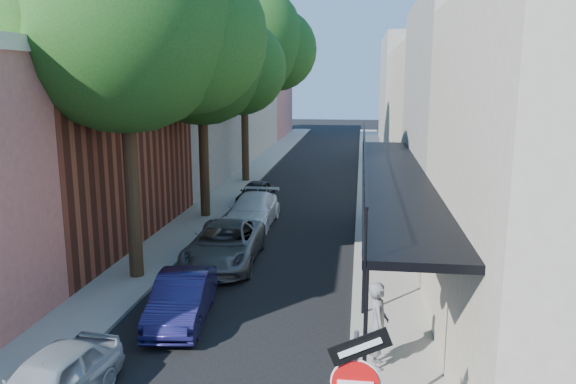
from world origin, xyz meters
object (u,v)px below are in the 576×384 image
(oak_near, at_px, (140,22))
(pedestrian, at_px, (378,325))
(parked_car_d, at_px, (253,211))
(parked_car_e, at_px, (256,192))
(oak_mid, at_px, (211,59))
(parked_car_c, at_px, (225,244))
(parked_car_b, at_px, (182,298))
(parked_car_a, at_px, (50,383))
(oak_far, at_px, (252,43))

(oak_near, xyz_separation_m, pedestrian, (6.97, -5.05, -6.79))
(parked_car_d, relative_size, parked_car_e, 1.37)
(oak_near, xyz_separation_m, oak_mid, (-0.05, 7.97, -0.82))
(parked_car_c, bearing_deg, oak_near, -142.96)
(oak_near, height_order, parked_car_d, oak_near)
(parked_car_d, bearing_deg, pedestrian, -65.77)
(oak_near, relative_size, parked_car_b, 3.04)
(oak_mid, xyz_separation_m, parked_car_a, (0.82, -15.33, -6.47))
(parked_car_c, xyz_separation_m, parked_car_d, (0.00, 5.07, -0.02))
(parked_car_a, distance_m, parked_car_c, 9.04)
(oak_far, height_order, parked_car_d, oak_far)
(parked_car_b, relative_size, pedestrian, 1.95)
(oak_near, bearing_deg, parked_car_c, 39.06)
(parked_car_a, bearing_deg, parked_car_e, 95.85)
(oak_far, relative_size, parked_car_e, 3.55)
(oak_near, height_order, parked_car_b, oak_near)
(oak_near, distance_m, parked_car_e, 13.21)
(oak_far, relative_size, parked_car_a, 3.44)
(parked_car_b, xyz_separation_m, pedestrian, (5.00, -1.97, 0.47))
(parked_car_a, relative_size, pedestrian, 1.79)
(oak_near, distance_m, parked_car_c, 7.62)
(oak_near, relative_size, parked_car_d, 2.49)
(parked_car_e, bearing_deg, parked_car_c, -79.53)
(oak_mid, xyz_separation_m, parked_car_b, (2.02, -11.05, -6.44))
(oak_near, height_order, parked_car_a, oak_near)
(oak_mid, distance_m, parked_car_a, 16.66)
(oak_near, relative_size, oak_far, 0.96)
(oak_far, relative_size, parked_car_d, 2.60)
(parked_car_b, bearing_deg, parked_car_a, -111.87)
(oak_far, distance_m, parked_car_c, 17.28)
(oak_mid, bearing_deg, oak_near, -89.63)
(parked_car_b, distance_m, parked_car_d, 9.74)
(parked_car_d, bearing_deg, oak_near, -105.33)
(oak_mid, xyz_separation_m, parked_car_c, (2.02, -6.37, -6.37))
(pedestrian, bearing_deg, parked_car_a, 106.86)
(oak_mid, relative_size, oak_far, 0.86)
(oak_far, bearing_deg, parked_car_e, -78.11)
(oak_near, height_order, oak_mid, oak_near)
(oak_far, bearing_deg, parked_car_c, -82.77)
(parked_car_b, distance_m, parked_car_c, 4.68)
(parked_car_d, bearing_deg, parked_car_e, 100.11)
(oak_far, height_order, pedestrian, oak_far)
(parked_car_a, bearing_deg, parked_car_c, 89.86)
(oak_far, bearing_deg, oak_mid, -90.41)
(parked_car_b, bearing_deg, parked_car_c, 83.78)
(parked_car_c, relative_size, parked_car_e, 1.48)
(parked_car_d, xyz_separation_m, parked_car_e, (-0.68, 4.27, -0.09))
(oak_near, bearing_deg, parked_car_d, 73.55)
(oak_near, height_order, pedestrian, oak_near)
(parked_car_a, relative_size, parked_car_c, 0.70)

